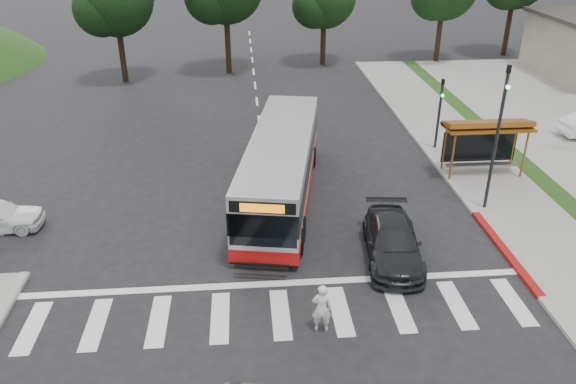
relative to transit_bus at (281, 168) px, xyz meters
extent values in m
plane|color=black|center=(-0.63, -3.32, -1.53)|extent=(140.00, 140.00, 0.00)
cube|color=gray|center=(10.37, 4.68, -1.47)|extent=(4.00, 40.00, 0.12)
cube|color=#9E9991|center=(8.37, 4.68, -1.46)|extent=(0.30, 40.00, 0.15)
cube|color=maroon|center=(8.37, -5.32, -1.46)|extent=(0.32, 6.00, 0.15)
cube|color=silver|center=(-0.63, -8.32, -1.53)|extent=(18.00, 2.60, 0.01)
cylinder|color=#935218|center=(8.37, 1.08, -0.26)|extent=(0.10, 0.10, 2.30)
cylinder|color=#935218|center=(11.97, 1.08, -0.26)|extent=(0.10, 0.10, 2.30)
cylinder|color=#935218|center=(8.37, 2.28, -0.26)|extent=(0.10, 0.10, 2.30)
cylinder|color=#935218|center=(11.97, 2.28, -0.26)|extent=(0.10, 0.10, 2.30)
cube|color=#935218|center=(10.17, 1.68, 1.04)|extent=(4.20, 1.60, 0.12)
cube|color=#935218|center=(10.17, 1.73, 1.19)|extent=(4.20, 1.32, 0.51)
cube|color=black|center=(10.17, 2.28, -0.21)|extent=(3.80, 0.06, 1.60)
cube|color=gray|center=(10.17, 1.68, -0.96)|extent=(3.60, 0.40, 0.08)
cylinder|color=black|center=(8.97, -1.82, 1.72)|extent=(0.14, 0.14, 6.50)
imported|color=black|center=(8.97, -1.82, 4.47)|extent=(0.16, 0.20, 1.00)
sphere|color=#19E533|center=(8.97, -2.00, 4.12)|extent=(0.18, 0.18, 0.18)
cylinder|color=black|center=(8.97, 5.18, 0.47)|extent=(0.14, 0.14, 4.00)
imported|color=black|center=(8.97, 5.18, 1.97)|extent=(0.16, 0.20, 1.00)
sphere|color=#19E533|center=(8.97, 5.00, 1.62)|extent=(0.18, 0.18, 0.18)
cylinder|color=black|center=(15.37, 24.68, 0.77)|extent=(0.44, 0.44, 4.40)
cylinder|color=black|center=(22.37, 26.68, 0.89)|extent=(0.44, 0.44, 4.84)
cylinder|color=black|center=(-2.63, 22.68, 0.89)|extent=(0.44, 0.44, 4.84)
cylinder|color=black|center=(5.37, 24.68, 0.45)|extent=(0.44, 0.44, 3.96)
sphere|color=black|center=(4.46, 24.03, 3.42)|extent=(3.64, 3.64, 3.64)
cylinder|color=black|center=(-10.63, 20.68, 0.67)|extent=(0.44, 0.44, 4.40)
sphere|color=black|center=(-11.61, 19.98, 3.97)|extent=(3.92, 3.92, 3.92)
imported|color=white|center=(0.60, -9.19, -0.67)|extent=(0.66, 0.47, 1.72)
imported|color=#212427|center=(3.86, -5.30, -0.82)|extent=(2.55, 5.08, 1.42)
camera|label=1|loc=(-1.62, -23.05, 10.50)|focal=35.00mm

